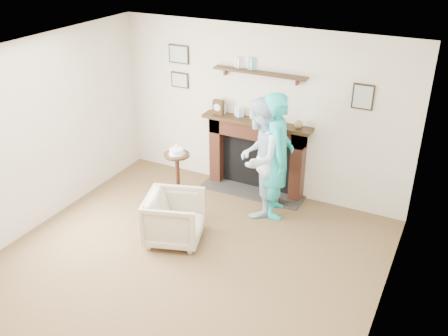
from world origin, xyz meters
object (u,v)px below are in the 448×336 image
(armchair, at_px, (176,239))
(man, at_px, (258,211))
(woman, at_px, (274,212))
(pedestal_table, at_px, (177,173))

(armchair, height_order, man, man)
(woman, bearing_deg, pedestal_table, 100.36)
(armchair, bearing_deg, pedestal_table, 8.74)
(man, height_order, woman, woman)
(armchair, distance_m, pedestal_table, 0.90)
(armchair, relative_size, pedestal_table, 0.65)
(woman, distance_m, pedestal_table, 1.52)
(man, height_order, pedestal_table, pedestal_table)
(armchair, distance_m, woman, 1.52)
(pedestal_table, bearing_deg, woman, 30.62)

